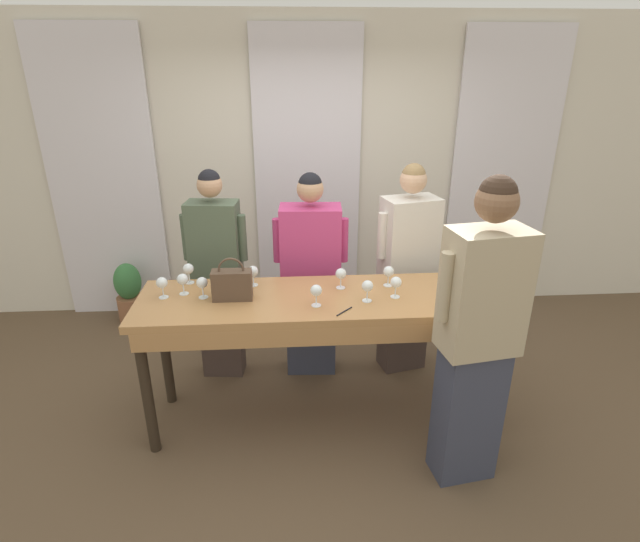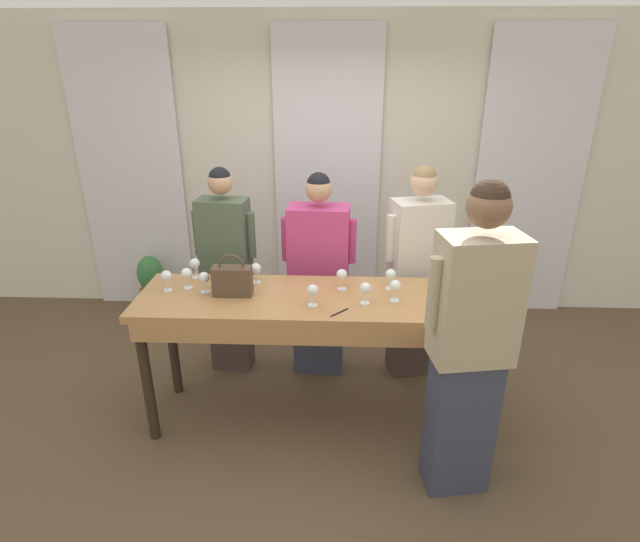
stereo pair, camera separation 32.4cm
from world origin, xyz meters
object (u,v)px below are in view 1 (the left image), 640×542
object	(u,v)px
guest_pink_top	(311,277)
guest_cream_sweater	(407,270)
wine_glass_front_left	(162,283)
potted_plant	(129,293)
tasting_bar	(321,313)
wine_glass_near_host	(367,287)
wine_glass_front_right	(341,274)
wine_glass_center_mid	(389,272)
wine_glass_back_left	(183,280)
handbag	(232,284)
guest_olive_jacket	(217,275)
wine_bottle	(484,278)
host_pouring	(478,337)
wine_glass_front_mid	(202,283)
wine_glass_center_left	(396,283)
wine_glass_back_mid	(316,291)
wine_glass_center_right	(188,269)
wine_glass_back_right	(253,272)

from	to	relation	value
guest_pink_top	guest_cream_sweater	xyz separation A→B (m)	(0.75, -0.00, 0.04)
wine_glass_front_left	guest_cream_sweater	world-z (taller)	guest_cream_sweater
wine_glass_front_left	potted_plant	bearing A→B (deg)	115.93
tasting_bar	wine_glass_near_host	world-z (taller)	wine_glass_near_host
wine_glass_front_right	wine_glass_center_mid	xyz separation A→B (m)	(0.32, 0.02, 0.00)
wine_glass_back_left	potted_plant	distance (m)	1.86
handbag	guest_olive_jacket	distance (m)	0.69
tasting_bar	wine_bottle	distance (m)	1.07
guest_olive_jacket	host_pouring	bearing A→B (deg)	-37.18
wine_glass_front_mid	guest_cream_sweater	xyz separation A→B (m)	(1.48, 0.59, -0.20)
potted_plant	wine_glass_near_host	bearing A→B (deg)	-38.97
wine_glass_front_right	wine_glass_center_left	size ratio (longest dim) A/B	1.00
wine_glass_center_left	wine_glass_center_mid	xyz separation A→B (m)	(-0.01, 0.18, 0.00)
wine_glass_back_mid	potted_plant	xyz separation A→B (m)	(-1.71, 1.69, -0.76)
wine_glass_center_mid	wine_glass_front_mid	bearing A→B (deg)	-175.24
wine_bottle	handbag	distance (m)	1.61
wine_glass_back_left	guest_pink_top	xyz separation A→B (m)	(0.86, 0.53, -0.24)
tasting_bar	wine_bottle	xyz separation A→B (m)	(1.04, -0.05, 0.24)
handbag	wine_glass_center_left	world-z (taller)	handbag
wine_bottle	wine_glass_front_mid	distance (m)	1.80
guest_olive_jacket	wine_glass_back_left	bearing A→B (deg)	-105.19
wine_glass_center_right	wine_glass_back_right	bearing A→B (deg)	-9.21
wine_glass_center_mid	wine_glass_back_mid	xyz separation A→B (m)	(-0.50, -0.27, 0.00)
wine_glass_center_mid	wine_bottle	bearing A→B (deg)	-20.03
wine_glass_center_mid	wine_glass_front_left	bearing A→B (deg)	-176.72
host_pouring	wine_glass_back_right	bearing A→B (deg)	148.77
wine_glass_front_right	wine_glass_back_mid	xyz separation A→B (m)	(-0.18, -0.25, 0.00)
wine_glass_front_mid	potted_plant	xyz separation A→B (m)	(-0.99, 1.53, -0.76)
tasting_bar	guest_pink_top	bearing A→B (deg)	92.92
wine_glass_center_mid	wine_glass_back_left	size ratio (longest dim) A/B	1.00
wine_glass_back_right	wine_glass_near_host	distance (m)	0.79
wine_glass_center_left	potted_plant	world-z (taller)	wine_glass_center_left
potted_plant	wine_glass_back_left	bearing A→B (deg)	-59.69
handbag	wine_glass_front_left	size ratio (longest dim) A/B	2.00
tasting_bar	potted_plant	size ratio (longest dim) A/B	3.90
tasting_bar	wine_glass_center_left	distance (m)	0.53
wine_glass_center_mid	wine_glass_back_right	world-z (taller)	same
wine_bottle	wine_glass_front_right	world-z (taller)	wine_bottle
wine_glass_back_right	wine_glass_near_host	world-z (taller)	same
guest_olive_jacket	wine_glass_front_left	bearing A→B (deg)	-114.72
tasting_bar	wine_glass_front_right	world-z (taller)	wine_glass_front_right
wine_glass_near_host	wine_glass_front_left	bearing A→B (deg)	173.92
handbag	guest_cream_sweater	distance (m)	1.45
wine_glass_front_left	wine_glass_center_left	bearing A→B (deg)	-3.62
wine_glass_back_mid	host_pouring	world-z (taller)	host_pouring
wine_glass_back_mid	tasting_bar	bearing A→B (deg)	70.98
host_pouring	guest_olive_jacket	bearing A→B (deg)	142.82
wine_glass_front_mid	wine_glass_center_left	xyz separation A→B (m)	(1.24, -0.08, 0.00)
tasting_bar	host_pouring	bearing A→B (deg)	-33.33
tasting_bar	wine_glass_center_right	xyz separation A→B (m)	(-0.89, 0.30, 0.21)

